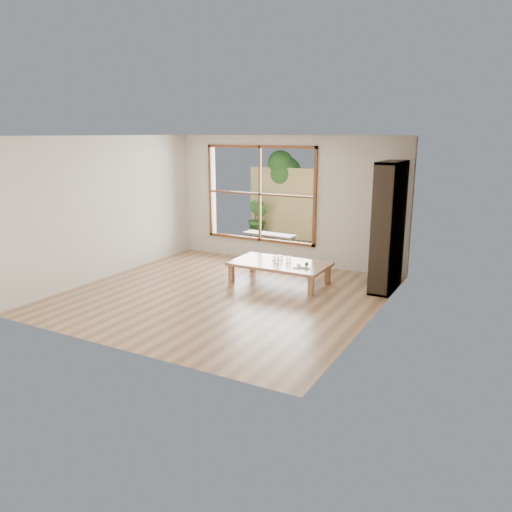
{
  "coord_description": "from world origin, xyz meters",
  "views": [
    {
      "loc": [
        4.29,
        -6.78,
        2.65
      ],
      "look_at": [
        0.26,
        0.65,
        0.55
      ],
      "focal_mm": 35.0,
      "sensor_mm": 36.0,
      "label": 1
    }
  ],
  "objects_px": {
    "low_table": "(280,265)",
    "bookshelf": "(388,227)",
    "garden_bench": "(269,236)",
    "food_tray": "(303,266)"
  },
  "relations": [
    {
      "from": "low_table",
      "to": "garden_bench",
      "type": "relative_size",
      "value": 1.39
    },
    {
      "from": "bookshelf",
      "to": "garden_bench",
      "type": "distance_m",
      "value": 3.53
    },
    {
      "from": "low_table",
      "to": "bookshelf",
      "type": "relative_size",
      "value": 0.79
    },
    {
      "from": "food_tray",
      "to": "low_table",
      "type": "bearing_deg",
      "value": 151.18
    },
    {
      "from": "low_table",
      "to": "garden_bench",
      "type": "distance_m",
      "value": 2.49
    },
    {
      "from": "food_tray",
      "to": "garden_bench",
      "type": "height_order",
      "value": "food_tray"
    },
    {
      "from": "low_table",
      "to": "food_tray",
      "type": "height_order",
      "value": "food_tray"
    },
    {
      "from": "bookshelf",
      "to": "garden_bench",
      "type": "height_order",
      "value": "bookshelf"
    },
    {
      "from": "low_table",
      "to": "bookshelf",
      "type": "distance_m",
      "value": 2.01
    },
    {
      "from": "low_table",
      "to": "garden_bench",
      "type": "bearing_deg",
      "value": 121.3
    }
  ]
}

